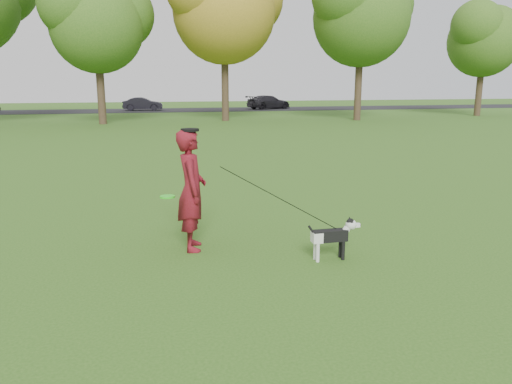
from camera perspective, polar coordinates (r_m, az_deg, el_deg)
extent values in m
plane|color=#285116|center=(8.11, -0.22, -6.48)|extent=(120.00, 120.00, 0.00)
cube|color=black|center=(47.58, -11.06, 9.15)|extent=(120.00, 7.00, 0.02)
imported|color=#5E0F0D|center=(7.93, -7.37, 0.20)|extent=(0.51, 0.73, 1.93)
cube|color=black|center=(7.60, 8.41, -4.96)|extent=(0.53, 0.16, 0.17)
cube|color=silver|center=(7.53, 6.97, -5.15)|extent=(0.15, 0.17, 0.16)
cylinder|color=silver|center=(7.55, 7.07, -6.89)|extent=(0.05, 0.05, 0.29)
cylinder|color=silver|center=(7.65, 6.78, -6.61)|extent=(0.05, 0.05, 0.29)
cylinder|color=black|center=(7.69, 9.93, -6.61)|extent=(0.05, 0.05, 0.29)
cylinder|color=black|center=(7.79, 9.60, -6.35)|extent=(0.05, 0.05, 0.29)
cylinder|color=silver|center=(7.67, 10.10, -4.50)|extent=(0.18, 0.11, 0.19)
sphere|color=silver|center=(7.68, 10.80, -3.68)|extent=(0.16, 0.16, 0.16)
sphere|color=black|center=(7.67, 10.74, -3.45)|extent=(0.13, 0.13, 0.13)
cube|color=silver|center=(7.72, 11.39, -3.74)|extent=(0.11, 0.06, 0.06)
sphere|color=black|center=(7.74, 11.78, -3.71)|extent=(0.03, 0.03, 0.03)
cone|color=black|center=(7.62, 10.89, -3.18)|extent=(0.06, 0.06, 0.07)
cone|color=black|center=(7.69, 10.63, -3.01)|extent=(0.06, 0.06, 0.07)
cylinder|color=black|center=(7.49, 6.60, -4.67)|extent=(0.18, 0.03, 0.24)
cylinder|color=black|center=(7.65, 9.73, -4.47)|extent=(0.12, 0.12, 0.02)
imported|color=black|center=(47.53, -12.82, 9.79)|extent=(3.64, 1.48, 1.18)
imported|color=black|center=(49.07, 1.46, 10.23)|extent=(4.77, 3.20, 1.28)
cylinder|color=#2ADD1C|center=(7.76, -10.09, -0.52)|extent=(0.23, 0.23, 0.02)
cylinder|color=black|center=(7.78, -7.57, 7.05)|extent=(0.28, 0.28, 0.04)
cylinder|color=#38281C|center=(33.07, -17.31, 11.06)|extent=(0.48, 0.48, 4.20)
sphere|color=#426B1E|center=(33.28, -17.82, 18.53)|extent=(5.60, 5.60, 5.60)
cylinder|color=#38281C|center=(34.45, -3.55, 12.32)|extent=(0.48, 0.48, 5.04)
sphere|color=#A58426|center=(34.83, -3.68, 20.92)|extent=(6.72, 6.72, 6.72)
cylinder|color=#38281C|center=(35.65, 11.61, 11.94)|extent=(0.48, 0.48, 4.83)
sphere|color=#426B1E|center=(35.97, 11.98, 19.90)|extent=(6.44, 6.44, 6.44)
cylinder|color=#38281C|center=(43.01, 24.15, 10.62)|extent=(0.48, 0.48, 3.99)
sphere|color=#426B1E|center=(43.14, 24.65, 16.08)|extent=(5.32, 5.32, 5.32)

